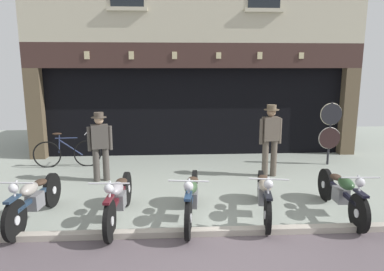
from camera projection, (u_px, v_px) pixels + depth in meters
shop_facade at (192, 93)px, 12.00m from camera, size 9.98×4.42×6.63m
motorcycle_left at (34, 198)px, 5.94m from camera, size 0.62×1.99×0.92m
motorcycle_center_left at (119, 198)px, 5.96m from camera, size 0.62×2.10×0.93m
motorcycle_center at (192, 196)px, 6.01m from camera, size 0.62×2.06×0.93m
motorcycle_center_right at (264, 194)px, 6.21m from camera, size 0.63×2.02×0.90m
motorcycle_right at (341, 192)px, 6.25m from camera, size 0.62×2.04×0.92m
salesman_left at (100, 143)px, 8.05m from camera, size 0.55×0.35×1.62m
shopkeeper_center at (270, 137)px, 8.39m from camera, size 0.56×0.36×1.75m
tyre_sign_pole at (330, 127)px, 9.39m from camera, size 0.60×0.07×1.71m
advert_board_near at (141, 98)px, 10.35m from camera, size 0.76×0.03×0.95m
advert_board_far at (100, 96)px, 10.27m from camera, size 0.70×0.03×0.99m
leaning_bicycle at (67, 153)px, 9.30m from camera, size 1.76×0.50×0.95m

